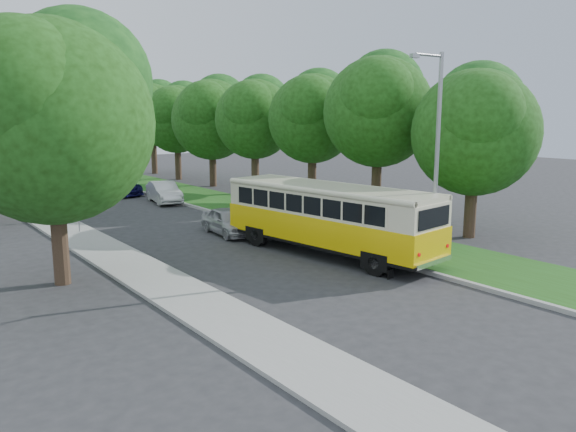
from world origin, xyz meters
TOP-DOWN VIEW (x-y plane):
  - ground at (0.00, 0.00)m, footprint 120.00×120.00m
  - curb at (3.60, 5.00)m, footprint 0.20×70.00m
  - grass_verge at (5.95, 5.00)m, footprint 4.50×70.00m
  - sidewalk at (-4.80, 5.00)m, footprint 2.20×70.00m
  - treeline at (3.15, 17.99)m, footprint 24.27×41.91m
  - lamppost_near at (4.21, -2.50)m, footprint 1.71×0.16m
  - lamppost_far at (-4.70, 16.00)m, footprint 1.71×0.16m
  - warning_sign at (-4.50, 11.98)m, footprint 0.56×0.10m
  - vintage_bus at (2.58, 1.54)m, footprint 3.88×10.29m
  - car_silver at (1.30, 7.51)m, footprint 1.90×3.94m
  - car_white at (3.00, 18.52)m, footprint 2.21×4.45m
  - car_blue at (1.67, 24.06)m, footprint 3.23×5.38m
  - car_grey at (1.11, 29.13)m, footprint 2.69×5.10m

SIDE VIEW (x-z plane):
  - ground at x=0.00m, z-range 0.00..0.00m
  - sidewalk at x=-4.80m, z-range 0.00..0.12m
  - grass_verge at x=5.95m, z-range 0.00..0.13m
  - curb at x=3.60m, z-range 0.00..0.15m
  - car_silver at x=1.30m, z-range 0.00..1.30m
  - car_grey at x=1.11m, z-range 0.00..1.37m
  - car_white at x=3.00m, z-range 0.00..1.40m
  - car_blue at x=1.67m, z-range 0.00..1.46m
  - vintage_bus at x=2.58m, z-range 0.00..2.98m
  - warning_sign at x=-4.50m, z-range 0.46..2.96m
  - lamppost_far at x=-4.70m, z-range 0.37..7.87m
  - lamppost_near at x=4.21m, z-range 0.37..8.37m
  - treeline at x=3.15m, z-range 1.20..10.66m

